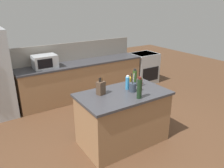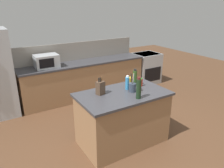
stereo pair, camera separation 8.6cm
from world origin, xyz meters
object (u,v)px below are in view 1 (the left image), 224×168
Objects in this scene: knife_block at (101,88)px; utensil_crock at (133,87)px; microwave at (45,62)px; honey_jar at (130,81)px; spice_jar_paprika at (129,80)px; olive_oil_bottle at (135,78)px; hot_sauce_bottle at (141,82)px; wine_bottle at (139,88)px; dish_soap_bottle at (127,83)px; spice_jar_oregano at (140,88)px; range_oven at (144,68)px.

utensil_crock is at bearing -36.81° from knife_block.
utensil_crock is (0.81, -2.22, -0.07)m from microwave.
spice_jar_paprika is (0.04, 0.07, -0.01)m from honey_jar.
hot_sauce_bottle is (0.10, -0.07, -0.08)m from olive_oil_bottle.
hot_sauce_bottle is at bearing -20.94° from knife_block.
utensil_crock is at bearing -156.37° from hot_sauce_bottle.
honey_jar is at bearing 66.40° from wine_bottle.
knife_block reaches higher than dish_soap_bottle.
microwave reaches higher than spice_jar_oregano.
utensil_crock reaches higher than knife_block.
wine_bottle is at bearing -63.98° from knife_block.
dish_soap_bottle is 0.31m from hot_sauce_bottle.
spice_jar_paprika is 0.32× the size of wine_bottle.
knife_block is 1.93× the size of hot_sauce_bottle.
dish_soap_bottle is (0.50, -0.05, 0.00)m from knife_block.
wine_bottle is at bearing -120.76° from olive_oil_bottle.
spice_jar_oregano is at bearing -101.64° from spice_jar_paprika.
utensil_crock reaches higher than dish_soap_bottle.
wine_bottle is 3.15× the size of spice_jar_oregano.
olive_oil_bottle is (1.01, -2.02, -0.00)m from microwave.
microwave reaches higher than range_oven.
microwave is 1.52× the size of wine_bottle.
wine_bottle is (0.43, -0.46, 0.05)m from knife_block.
spice_jar_oregano reaches higher than range_oven.
knife_block is at bearing 161.01° from spice_jar_oregano.
knife_block is 0.71m from olive_oil_bottle.
knife_block reaches higher than spice_jar_paprika.
spice_jar_oregano is at bearing -132.28° from range_oven.
microwave is 2.24m from dish_soap_bottle.
microwave is 2.60m from wine_bottle.
hot_sauce_bottle is (0.30, 0.13, -0.01)m from utensil_crock.
dish_soap_bottle reaches higher than hot_sauce_bottle.
spice_jar_paprika reaches higher than range_oven.
honey_jar is 0.92× the size of hot_sauce_bottle.
spice_jar_paprika is 1.00× the size of spice_jar_oregano.
wine_bottle is 0.34m from spice_jar_oregano.
olive_oil_bottle reaches higher than knife_block.
microwave is at bearing 109.99° from utensil_crock.
honey_jar is 0.27m from dish_soap_bottle.
dish_soap_bottle reaches higher than spice_jar_oregano.
dish_soap_bottle is 0.79× the size of olive_oil_bottle.
range_oven is 3.06m from microwave.
utensil_crock is at bearing -119.00° from honey_jar.
olive_oil_bottle is 0.14m from hot_sauce_bottle.
microwave is 1.68× the size of olive_oil_bottle.
microwave is 3.85× the size of honey_jar.
spice_jar_paprika is 0.35× the size of olive_oil_bottle.
range_oven is 2.91× the size of olive_oil_bottle.
spice_jar_oregano is at bearing -96.97° from honey_jar.
honey_jar is at bearing -136.54° from range_oven.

